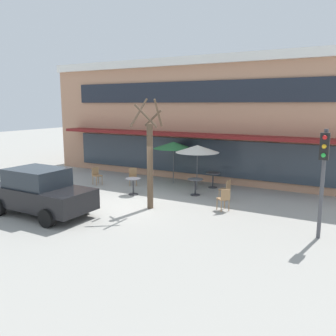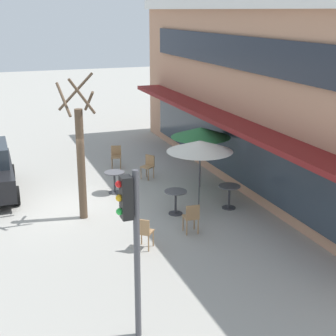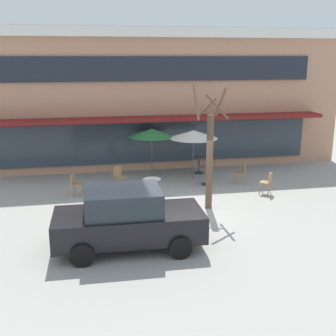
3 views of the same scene
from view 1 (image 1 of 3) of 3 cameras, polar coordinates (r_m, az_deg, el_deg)
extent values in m
plane|color=#9E9B93|center=(14.68, -7.13, -6.19)|extent=(80.00, 80.00, 0.00)
cube|color=tan|center=(22.91, 7.81, 8.07)|extent=(18.72, 8.00, 6.61)
cube|color=silver|center=(19.26, 3.32, 16.86)|extent=(18.72, 0.24, 0.44)
cube|color=maroon|center=(18.81, 2.62, 5.40)|extent=(15.92, 1.10, 0.16)
cube|color=#1E232D|center=(19.19, 3.35, 12.09)|extent=(14.98, 0.10, 1.10)
cube|color=#2D3842|center=(19.38, 3.25, 1.96)|extent=(14.98, 0.10, 1.90)
cylinder|color=#333338|center=(16.42, 4.37, -4.31)|extent=(0.44, 0.44, 0.03)
cylinder|color=#333338|center=(16.33, 4.39, -3.07)|extent=(0.07, 0.07, 0.70)
cylinder|color=#4C4C51|center=(16.25, 4.41, -1.82)|extent=(0.70, 0.70, 0.03)
cylinder|color=#333338|center=(17.96, 7.18, -3.10)|extent=(0.44, 0.44, 0.03)
cylinder|color=#333338|center=(17.88, 7.20, -1.96)|extent=(0.07, 0.07, 0.70)
cylinder|color=#4C4C51|center=(17.81, 7.23, -0.81)|extent=(0.70, 0.70, 0.03)
cylinder|color=#333338|center=(16.57, -5.57, -4.20)|extent=(0.44, 0.44, 0.03)
cylinder|color=#333338|center=(16.48, -5.59, -2.97)|extent=(0.07, 0.07, 0.70)
cylinder|color=#4C4C51|center=(16.40, -5.62, -1.73)|extent=(0.70, 0.70, 0.03)
cylinder|color=#4C4C51|center=(18.64, 0.87, 0.87)|extent=(0.04, 0.04, 2.20)
cone|color=#286B38|center=(18.51, 0.88, 3.70)|extent=(2.10, 2.10, 0.35)
cylinder|color=#4C4C51|center=(17.17, 4.68, 0.03)|extent=(0.04, 0.04, 2.20)
cone|color=silver|center=(17.03, 4.73, 3.10)|extent=(2.10, 2.10, 0.35)
cylinder|color=#9E754C|center=(15.66, 8.19, -4.31)|extent=(0.04, 0.04, 0.45)
cylinder|color=#9E754C|center=(15.96, 8.71, -4.04)|extent=(0.04, 0.04, 0.45)
cylinder|color=#9E754C|center=(15.53, 9.33, -4.47)|extent=(0.04, 0.04, 0.45)
cylinder|color=#9E754C|center=(15.83, 9.83, -4.20)|extent=(0.04, 0.04, 0.45)
cube|color=#9E754C|center=(15.69, 9.04, -3.39)|extent=(0.43, 0.43, 0.04)
cube|color=#9E754C|center=(15.57, 9.67, -2.68)|extent=(0.07, 0.40, 0.40)
cylinder|color=#9E754C|center=(18.20, -5.09, -2.20)|extent=(0.04, 0.04, 0.45)
cylinder|color=#9E754C|center=(18.20, -6.16, -2.22)|extent=(0.04, 0.04, 0.45)
cylinder|color=#9E754C|center=(18.54, -5.11, -1.97)|extent=(0.04, 0.04, 0.45)
cylinder|color=#9E754C|center=(18.53, -6.16, -1.99)|extent=(0.04, 0.04, 0.45)
cube|color=#9E754C|center=(18.32, -5.65, -1.35)|extent=(0.56, 0.56, 0.04)
cube|color=#9E754C|center=(18.45, -5.66, -0.57)|extent=(0.35, 0.26, 0.40)
cylinder|color=#9E754C|center=(18.78, -10.53, -1.95)|extent=(0.04, 0.04, 0.45)
cylinder|color=#9E754C|center=(18.59, -11.40, -2.10)|extent=(0.04, 0.04, 0.45)
cylinder|color=#9E754C|center=(19.05, -11.11, -1.79)|extent=(0.04, 0.04, 0.45)
cylinder|color=#9E754C|center=(18.87, -11.97, -1.94)|extent=(0.04, 0.04, 0.45)
cube|color=#9E754C|center=(18.78, -11.28, -1.21)|extent=(0.49, 0.49, 0.04)
cube|color=#9E754C|center=(18.88, -11.60, -0.48)|extent=(0.15, 0.40, 0.40)
cylinder|color=#9E754C|center=(14.25, 7.86, -5.77)|extent=(0.04, 0.04, 0.45)
cylinder|color=#9E754C|center=(14.41, 9.06, -5.62)|extent=(0.04, 0.04, 0.45)
cylinder|color=#9E754C|center=(13.96, 8.54, -6.12)|extent=(0.04, 0.04, 0.45)
cylinder|color=#9E754C|center=(14.13, 9.75, -5.96)|extent=(0.04, 0.04, 0.45)
cube|color=#9E754C|center=(14.12, 8.83, -4.91)|extent=(0.56, 0.56, 0.04)
cube|color=#9E754C|center=(13.91, 9.22, -4.21)|extent=(0.29, 0.33, 0.40)
cube|color=black|center=(14.22, -19.72, -4.33)|extent=(4.23, 1.86, 0.76)
cube|color=#232B33|center=(14.18, -20.28, -1.42)|extent=(2.12, 1.63, 0.68)
cylinder|color=black|center=(13.99, -13.32, -5.85)|extent=(0.64, 0.23, 0.64)
cylinder|color=black|center=(12.80, -18.89, -7.63)|extent=(0.64, 0.23, 0.64)
cylinder|color=black|center=(15.84, -20.21, -4.32)|extent=(0.64, 0.23, 0.64)
cylinder|color=brown|center=(14.02, -2.91, 0.20)|extent=(0.24, 0.24, 3.38)
cylinder|color=brown|center=(13.68, -1.58, 8.81)|extent=(0.21, 0.79, 1.07)
cylinder|color=brown|center=(14.13, -2.42, 8.00)|extent=(0.73, 0.18, 0.66)
cylinder|color=brown|center=(14.13, -4.68, 8.89)|extent=(0.17, 1.09, 1.11)
cylinder|color=brown|center=(13.41, -3.60, 8.34)|extent=(0.91, 0.29, 0.88)
cylinder|color=#47474C|center=(11.80, 23.49, -2.50)|extent=(0.12, 0.12, 3.40)
cube|color=black|center=(11.43, 23.82, 3.20)|extent=(0.26, 0.20, 0.80)
sphere|color=red|center=(11.28, 23.85, 4.50)|extent=(0.13, 0.13, 0.13)
sphere|color=gold|center=(11.30, 23.76, 3.19)|extent=(0.13, 0.13, 0.13)
sphere|color=green|center=(11.33, 23.66, 1.89)|extent=(0.13, 0.13, 0.13)
camera|label=2|loc=(11.78, 70.13, 13.39)|focal=55.00mm
camera|label=3|loc=(11.76, -72.63, 9.07)|focal=45.00mm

